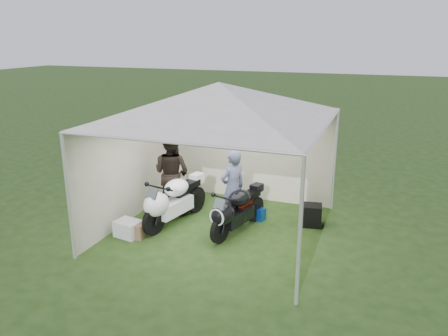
{
  "coord_description": "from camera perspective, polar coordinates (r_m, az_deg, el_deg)",
  "views": [
    {
      "loc": [
        2.96,
        -7.63,
        3.83
      ],
      "look_at": [
        -0.02,
        0.35,
        1.23
      ],
      "focal_mm": 35.0,
      "sensor_mm": 36.0,
      "label": 1
    }
  ],
  "objects": [
    {
      "name": "crate_0",
      "position": [
        8.93,
        -12.4,
        -7.72
      ],
      "size": [
        0.54,
        0.45,
        0.32
      ],
      "primitive_type": "cube",
      "rotation": [
        0.0,
        0.0,
        -0.17
      ],
      "color": "silver",
      "rests_on": "ground"
    },
    {
      "name": "equipment_box",
      "position": [
        9.35,
        11.2,
        -6.04
      ],
      "size": [
        0.51,
        0.43,
        0.46
      ],
      "primitive_type": "cube",
      "rotation": [
        0.0,
        0.0,
        0.16
      ],
      "color": "black",
      "rests_on": "ground"
    },
    {
      "name": "person_blue_jacket",
      "position": [
        8.94,
        1.14,
        -2.73
      ],
      "size": [
        0.66,
        0.71,
        1.64
      ],
      "primitive_type": "imported",
      "rotation": [
        0.0,
        0.0,
        -2.16
      ],
      "color": "slate",
      "rests_on": "ground"
    },
    {
      "name": "crate_1",
      "position": [
        8.87,
        -11.36,
        -7.91
      ],
      "size": [
        0.36,
        0.36,
        0.3
      ],
      "primitive_type": "cube",
      "rotation": [
        0.0,
        0.0,
        0.08
      ],
      "color": "brown",
      "rests_on": "ground"
    },
    {
      "name": "ground",
      "position": [
        9.04,
        -0.65,
        -8.11
      ],
      "size": [
        80.0,
        80.0,
        0.0
      ],
      "primitive_type": "plane",
      "color": "#213C12",
      "rests_on": "ground"
    },
    {
      "name": "person_dark_jacket",
      "position": [
        9.74,
        -6.84,
        -0.66
      ],
      "size": [
        0.98,
        0.82,
        1.81
      ],
      "primitive_type": "imported",
      "rotation": [
        0.0,
        0.0,
        2.98
      ],
      "color": "black",
      "rests_on": "ground"
    },
    {
      "name": "paddock_stand",
      "position": [
        9.52,
        4.26,
        -5.94
      ],
      "size": [
        0.4,
        0.31,
        0.27
      ],
      "primitive_type": "cube",
      "rotation": [
        0.0,
        0.0,
        -0.25
      ],
      "color": "blue",
      "rests_on": "ground"
    },
    {
      "name": "canopy_tent",
      "position": [
        8.31,
        -0.63,
        8.28
      ],
      "size": [
        5.66,
        5.66,
        3.0
      ],
      "color": "silver",
      "rests_on": "ground"
    },
    {
      "name": "motorcycle_white",
      "position": [
        9.16,
        -6.79,
        -4.17
      ],
      "size": [
        0.7,
        1.96,
        0.98
      ],
      "rotation": [
        0.0,
        0.0,
        -0.21
      ],
      "color": "black",
      "rests_on": "ground"
    },
    {
      "name": "motorcycle_black",
      "position": [
        8.73,
        1.52,
        -5.47
      ],
      "size": [
        0.71,
        1.79,
        0.89
      ],
      "rotation": [
        0.0,
        0.0,
        -0.25
      ],
      "color": "black",
      "rests_on": "ground"
    }
  ]
}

